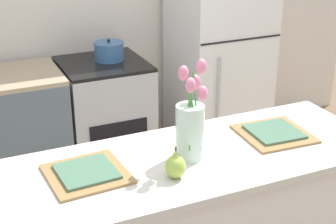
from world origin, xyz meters
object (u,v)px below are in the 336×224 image
(refrigerator, at_px, (219,55))
(flower_vase, at_px, (191,124))
(plate_setting_right, at_px, (274,133))
(cooking_pot, at_px, (109,51))
(stove_range, at_px, (106,119))
(pear_figurine, at_px, (175,165))
(plate_setting_left, at_px, (87,173))

(refrigerator, xyz_separation_m, flower_vase, (-1.06, -1.61, 0.26))
(refrigerator, height_order, plate_setting_right, refrigerator)
(cooking_pot, bearing_deg, refrigerator, -2.13)
(flower_vase, bearing_deg, cooking_pot, 84.06)
(stove_range, xyz_separation_m, plate_setting_right, (0.37, -1.56, 0.49))
(pear_figurine, relative_size, plate_setting_right, 0.42)
(stove_range, bearing_deg, plate_setting_right, -76.80)
(refrigerator, xyz_separation_m, plate_setting_right, (-0.58, -1.56, 0.11))
(stove_range, relative_size, plate_setting_right, 2.64)
(refrigerator, bearing_deg, flower_vase, -123.41)
(flower_vase, bearing_deg, stove_range, 86.12)
(pear_figurine, distance_m, cooking_pot, 1.79)
(flower_vase, distance_m, pear_figurine, 0.21)
(flower_vase, xyz_separation_m, plate_setting_left, (-0.46, 0.04, -0.15))
(refrigerator, distance_m, cooking_pot, 0.90)
(plate_setting_left, bearing_deg, plate_setting_right, 0.00)
(stove_range, distance_m, plate_setting_left, 1.73)
(plate_setting_left, bearing_deg, stove_range, 70.07)
(flower_vase, relative_size, pear_figurine, 3.20)
(stove_range, height_order, pear_figurine, pear_figurine)
(flower_vase, xyz_separation_m, cooking_pot, (0.17, 1.64, -0.13))
(flower_vase, height_order, plate_setting_right, flower_vase)
(pear_figurine, height_order, plate_setting_right, pear_figurine)
(plate_setting_right, relative_size, cooking_pot, 1.56)
(stove_range, xyz_separation_m, pear_figurine, (-0.24, -1.73, 0.53))
(stove_range, bearing_deg, flower_vase, -93.88)
(stove_range, distance_m, pear_figurine, 1.83)
(refrigerator, xyz_separation_m, pear_figurine, (-1.19, -1.73, 0.15))
(stove_range, height_order, refrigerator, refrigerator)
(refrigerator, bearing_deg, pear_figurine, -124.49)
(plate_setting_right, distance_m, cooking_pot, 1.62)
(pear_figurine, height_order, plate_setting_left, pear_figurine)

